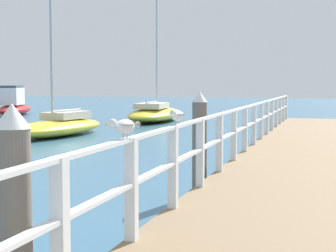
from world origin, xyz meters
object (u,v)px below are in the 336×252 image
at_px(dock_piling_near, 15,229).
at_px(boat_5, 155,113).
at_px(seagull_background, 177,115).
at_px(seagull_foreground, 124,126).
at_px(boat_2, 14,105).
at_px(boat_0, 58,126).
at_px(dock_piling_far, 199,144).

relative_size(dock_piling_near, boat_5, 0.26).
bearing_deg(seagull_background, dock_piling_near, 86.39).
relative_size(seagull_foreground, seagull_background, 0.97).
bearing_deg(boat_2, dock_piling_near, 103.61).
relative_size(seagull_background, boat_0, 0.06).
xyz_separation_m(seagull_foreground, seagull_background, (0.00, 1.94, 0.00)).
distance_m(seagull_foreground, boat_5, 25.17).
bearing_deg(seagull_foreground, dock_piling_far, -65.15).
bearing_deg(dock_piling_far, dock_piling_near, -90.00).
distance_m(boat_0, boat_2, 15.83).
bearing_deg(boat_2, seagull_background, 107.57).
bearing_deg(boat_2, boat_0, 109.88).
distance_m(dock_piling_far, seagull_background, 2.98).
distance_m(dock_piling_far, boat_0, 12.90).
bearing_deg(seagull_background, seagull_foreground, 92.79).
bearing_deg(seagull_foreground, seagull_background, -69.72).
xyz_separation_m(seagull_foreground, boat_2, (-18.90, 26.74, -1.07)).
relative_size(boat_0, boat_2, 1.30).
height_order(dock_piling_far, seagull_background, dock_piling_far).
xyz_separation_m(dock_piling_far, boat_0, (-8.43, 9.74, -0.61)).
relative_size(dock_piling_far, boat_0, 0.25).
height_order(dock_piling_far, boat_2, boat_2).
relative_size(seagull_background, boat_5, 0.06).
xyz_separation_m(boat_0, boat_2, (-10.09, 12.19, 0.26)).
xyz_separation_m(seagull_background, boat_5, (-7.68, 22.00, -1.30)).
bearing_deg(boat_5, seagull_background, -76.07).
bearing_deg(boat_2, seagull_foreground, 105.51).
relative_size(dock_piling_far, seagull_foreground, 4.38).
bearing_deg(dock_piling_near, boat_2, 123.35).
height_order(boat_0, boat_2, boat_0).
bearing_deg(boat_0, seagull_background, 130.28).
distance_m(seagull_background, boat_5, 23.34).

